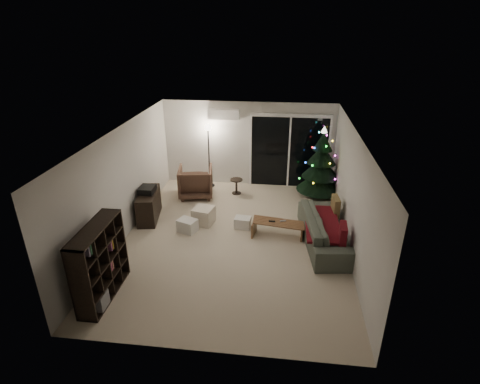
{
  "coord_description": "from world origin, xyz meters",
  "views": [
    {
      "loc": [
        1.0,
        -7.3,
        4.55
      ],
      "look_at": [
        0.1,
        0.3,
        1.05
      ],
      "focal_mm": 28.0,
      "sensor_mm": 36.0,
      "label": 1
    }
  ],
  "objects_px": {
    "media_cabinet": "(149,205)",
    "christmas_tree": "(321,163)",
    "bookshelf": "(91,262)",
    "sofa": "(326,230)",
    "coffee_table": "(278,229)",
    "armchair": "(196,182)"
  },
  "relations": [
    {
      "from": "media_cabinet",
      "to": "coffee_table",
      "type": "height_order",
      "value": "media_cabinet"
    },
    {
      "from": "bookshelf",
      "to": "media_cabinet",
      "type": "height_order",
      "value": "bookshelf"
    },
    {
      "from": "coffee_table",
      "to": "christmas_tree",
      "type": "xyz_separation_m",
      "value": [
        1.08,
        2.29,
        0.84
      ]
    },
    {
      "from": "media_cabinet",
      "to": "armchair",
      "type": "xyz_separation_m",
      "value": [
        0.87,
        1.45,
        0.08
      ]
    },
    {
      "from": "media_cabinet",
      "to": "bookshelf",
      "type": "bearing_deg",
      "value": -99.42
    },
    {
      "from": "coffee_table",
      "to": "christmas_tree",
      "type": "height_order",
      "value": "christmas_tree"
    },
    {
      "from": "media_cabinet",
      "to": "christmas_tree",
      "type": "xyz_separation_m",
      "value": [
        4.33,
        1.78,
        0.67
      ]
    },
    {
      "from": "bookshelf",
      "to": "media_cabinet",
      "type": "xyz_separation_m",
      "value": [
        0.0,
        2.93,
        -0.35
      ]
    },
    {
      "from": "coffee_table",
      "to": "media_cabinet",
      "type": "bearing_deg",
      "value": -179.42
    },
    {
      "from": "media_cabinet",
      "to": "armchair",
      "type": "distance_m",
      "value": 1.69
    },
    {
      "from": "armchair",
      "to": "coffee_table",
      "type": "xyz_separation_m",
      "value": [
        2.38,
        -1.95,
        -0.25
      ]
    },
    {
      "from": "armchair",
      "to": "coffee_table",
      "type": "relative_size",
      "value": 0.81
    },
    {
      "from": "bookshelf",
      "to": "sofa",
      "type": "relative_size",
      "value": 0.61
    },
    {
      "from": "bookshelf",
      "to": "christmas_tree",
      "type": "relative_size",
      "value": 0.69
    },
    {
      "from": "media_cabinet",
      "to": "coffee_table",
      "type": "xyz_separation_m",
      "value": [
        3.25,
        -0.5,
        -0.17
      ]
    },
    {
      "from": "bookshelf",
      "to": "coffee_table",
      "type": "bearing_deg",
      "value": 57.81
    },
    {
      "from": "media_cabinet",
      "to": "armchair",
      "type": "height_order",
      "value": "armchair"
    },
    {
      "from": "sofa",
      "to": "coffee_table",
      "type": "height_order",
      "value": "sofa"
    },
    {
      "from": "coffee_table",
      "to": "christmas_tree",
      "type": "relative_size",
      "value": 0.58
    },
    {
      "from": "sofa",
      "to": "christmas_tree",
      "type": "xyz_separation_m",
      "value": [
        0.03,
        2.45,
        0.68
      ]
    },
    {
      "from": "bookshelf",
      "to": "armchair",
      "type": "xyz_separation_m",
      "value": [
        0.87,
        4.38,
        -0.27
      ]
    },
    {
      "from": "sofa",
      "to": "christmas_tree",
      "type": "distance_m",
      "value": 2.54
    }
  ]
}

